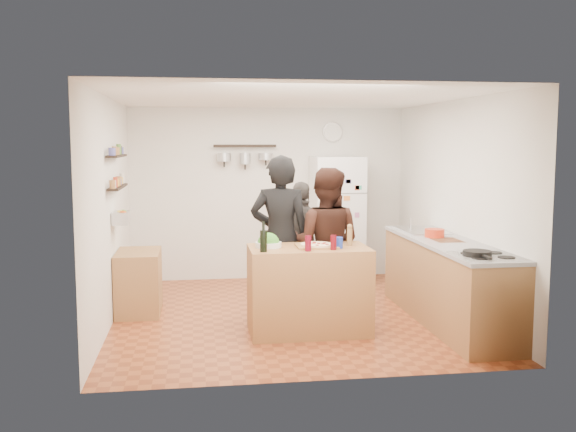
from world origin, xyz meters
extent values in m
plane|color=brown|center=(0.00, 0.00, 0.00)|extent=(4.20, 4.20, 0.00)
plane|color=white|center=(0.00, 0.00, 2.50)|extent=(4.20, 4.20, 0.00)
plane|color=silver|center=(0.00, 2.10, 1.25)|extent=(4.00, 0.00, 4.00)
plane|color=silver|center=(-2.00, 0.00, 1.25)|extent=(0.00, 4.20, 4.20)
plane|color=silver|center=(2.00, 0.00, 1.25)|extent=(0.00, 4.20, 4.20)
cube|color=#996138|center=(0.11, -0.69, 0.46)|extent=(1.25, 0.72, 0.91)
cube|color=olive|center=(0.19, -0.71, 0.92)|extent=(0.42, 0.34, 0.02)
cylinder|color=beige|center=(0.19, -0.71, 0.94)|extent=(0.34, 0.34, 0.02)
cylinder|color=silver|center=(-0.31, -0.64, 0.94)|extent=(0.28, 0.28, 0.06)
cylinder|color=black|center=(-0.39, -0.91, 1.02)|extent=(0.07, 0.07, 0.22)
cylinder|color=#5D0716|center=(0.06, -0.93, 0.99)|extent=(0.07, 0.07, 0.16)
cylinder|color=#54070E|center=(0.33, -0.89, 0.99)|extent=(0.06, 0.06, 0.15)
cylinder|color=olive|center=(0.56, -0.64, 1.00)|extent=(0.06, 0.06, 0.18)
cylinder|color=#1B3298|center=(0.41, -0.81, 0.97)|extent=(0.07, 0.07, 0.12)
imported|color=black|center=(-0.12, -0.16, 0.93)|extent=(0.77, 0.59, 1.86)
imported|color=black|center=(0.38, -0.23, 0.86)|extent=(1.02, 0.92, 1.72)
imported|color=#312D2C|center=(0.21, 0.37, 0.77)|extent=(0.97, 0.66, 1.53)
cube|color=#9E7042|center=(1.70, -0.55, 0.45)|extent=(0.63, 2.63, 0.90)
cube|color=white|center=(1.70, -1.50, 0.91)|extent=(0.60, 0.62, 0.02)
cylinder|color=black|center=(1.60, -1.50, 0.95)|extent=(0.27, 0.27, 0.05)
cube|color=silver|center=(1.70, 0.30, 0.92)|extent=(0.50, 0.80, 0.03)
cube|color=#9C5D39|center=(1.70, -0.49, 0.91)|extent=(0.30, 0.40, 0.02)
cylinder|color=red|center=(1.65, -0.26, 0.97)|extent=(0.22, 0.22, 0.09)
cube|color=white|center=(0.95, 1.75, 0.90)|extent=(0.70, 0.68, 1.80)
cylinder|color=silver|center=(0.95, 2.08, 2.15)|extent=(0.30, 0.03, 0.30)
cube|color=black|center=(-1.93, 0.20, 1.50)|extent=(0.12, 1.00, 0.02)
cube|color=black|center=(-1.93, 0.20, 1.85)|extent=(0.12, 1.00, 0.02)
cube|color=silver|center=(-1.90, 0.20, 1.15)|extent=(0.18, 0.35, 0.14)
cube|color=#96663F|center=(-1.74, 0.36, 0.36)|extent=(0.50, 0.80, 0.73)
cube|color=black|center=(-0.35, 2.00, 1.95)|extent=(0.90, 0.04, 0.04)
camera|label=1|loc=(-1.06, -7.22, 2.00)|focal=40.00mm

